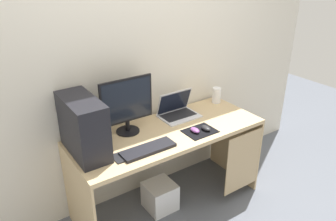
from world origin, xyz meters
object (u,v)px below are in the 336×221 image
at_px(monitor, 127,105).
at_px(keyboard, 148,149).
at_px(cell_phone, 118,158).
at_px(speaker, 216,95).
at_px(mouse_left, 195,130).
at_px(pc_tower, 83,126).
at_px(mouse_right, 206,128).
at_px(subwoofer, 160,196).
at_px(laptop, 178,111).

bearing_deg(monitor, keyboard, -92.54).
bearing_deg(cell_phone, speaker, 16.03).
distance_m(speaker, cell_phone, 1.29).
distance_m(mouse_left, cell_phone, 0.69).
relative_size(monitor, speaker, 3.08).
distance_m(monitor, cell_phone, 0.46).
distance_m(monitor, speaker, 1.01).
xyz_separation_m(pc_tower, keyboard, (0.38, -0.24, -0.20)).
xyz_separation_m(mouse_right, subwoofer, (-0.35, 0.17, -0.65)).
relative_size(speaker, mouse_left, 1.56).
height_order(speaker, cell_phone, speaker).
relative_size(pc_tower, mouse_right, 5.06).
height_order(speaker, subwoofer, speaker).
distance_m(laptop, keyboard, 0.63).
bearing_deg(subwoofer, monitor, 138.25).
bearing_deg(laptop, pc_tower, -172.87).
distance_m(keyboard, subwoofer, 0.69).
bearing_deg(mouse_right, laptop, 94.64).
distance_m(pc_tower, laptop, 0.93).
bearing_deg(mouse_left, cell_phone, 179.55).
bearing_deg(pc_tower, mouse_right, -14.59).
height_order(monitor, mouse_right, monitor).
height_order(mouse_right, cell_phone, mouse_right).
xyz_separation_m(keyboard, mouse_left, (0.46, 0.02, 0.01)).
bearing_deg(cell_phone, mouse_left, -0.45).
height_order(laptop, subwoofer, laptop).
height_order(laptop, speaker, laptop).
relative_size(pc_tower, subwoofer, 1.93).
xyz_separation_m(keyboard, mouse_right, (0.55, -0.01, 0.01)).
bearing_deg(mouse_right, monitor, 147.77).
relative_size(speaker, cell_phone, 1.15).
distance_m(laptop, speaker, 0.49).
height_order(pc_tower, mouse_left, pc_tower).
xyz_separation_m(monitor, laptop, (0.51, 0.02, -0.20)).
bearing_deg(keyboard, monitor, 87.46).
height_order(speaker, keyboard, speaker).
distance_m(mouse_right, subwoofer, 0.76).
xyz_separation_m(pc_tower, mouse_right, (0.94, -0.24, -0.19)).
bearing_deg(subwoofer, speaker, 15.10).
xyz_separation_m(laptop, mouse_right, (0.03, -0.36, -0.02)).
bearing_deg(speaker, cell_phone, -163.97).
bearing_deg(monitor, laptop, 2.11).
bearing_deg(speaker, pc_tower, -174.14).
bearing_deg(mouse_right, pc_tower, 165.41).
height_order(monitor, laptop, monitor).
distance_m(monitor, laptop, 0.54).
bearing_deg(mouse_left, speaker, 33.15).
distance_m(cell_phone, subwoofer, 0.78).
distance_m(speaker, mouse_right, 0.60).
distance_m(keyboard, cell_phone, 0.23).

